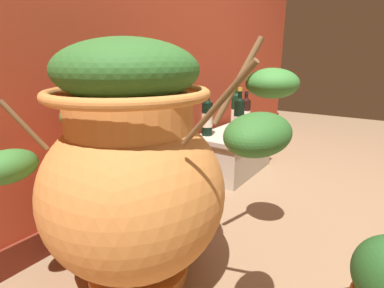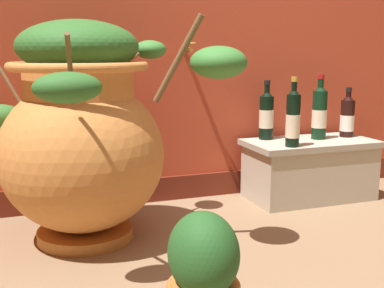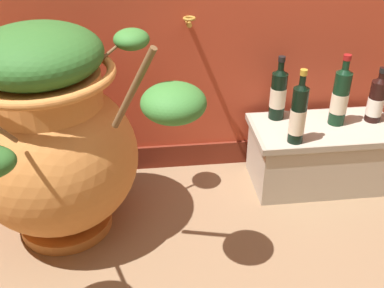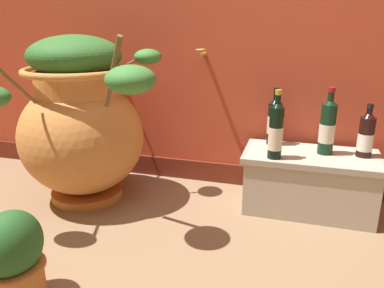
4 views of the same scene
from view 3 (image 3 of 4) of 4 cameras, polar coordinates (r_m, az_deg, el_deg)
name	(u,v)px [view 3 (image 3 of 4)]	position (r m, az deg, el deg)	size (l,w,h in m)	color
terracotta_urn	(54,138)	(1.93, -16.59, 0.75)	(0.98, 1.17, 0.92)	#CC7F3D
stone_ledge	(320,152)	(2.37, 15.43, -0.95)	(0.69, 0.36, 0.32)	#B2A893
wine_bottle_left	(376,99)	(2.38, 21.65, 5.14)	(0.08, 0.08, 0.27)	black
wine_bottle_middle	(278,93)	(2.27, 10.53, 6.22)	(0.08, 0.08, 0.32)	black
wine_bottle_right	(298,113)	(2.08, 12.88, 3.69)	(0.07, 0.07, 0.34)	black
wine_bottle_back	(340,95)	(2.28, 17.72, 5.70)	(0.08, 0.08, 0.34)	black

